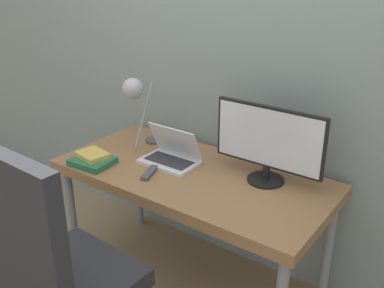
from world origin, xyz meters
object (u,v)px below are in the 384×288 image
object	(u,v)px
laptop	(171,155)
office_chair	(51,263)
game_controller	(88,157)
desk_lamp	(136,95)
monitor	(268,141)
book_stack	(93,159)

from	to	relation	value
laptop	office_chair	xyz separation A→B (m)	(0.05, -0.86, -0.16)
game_controller	office_chair	bearing A→B (deg)	-54.42
laptop	game_controller	distance (m)	0.47
desk_lamp	game_controller	xyz separation A→B (m)	(-0.12, -0.28, -0.31)
monitor	book_stack	xyz separation A→B (m)	(-0.86, -0.38, -0.19)
laptop	desk_lamp	xyz separation A→B (m)	(-0.27, 0.03, 0.29)
laptop	book_stack	distance (m)	0.43
book_stack	game_controller	xyz separation A→B (m)	(-0.05, 0.02, -0.01)
office_chair	book_stack	distance (m)	0.72
monitor	desk_lamp	size ratio (longest dim) A/B	1.32
desk_lamp	office_chair	distance (m)	1.04
desk_lamp	game_controller	world-z (taller)	desk_lamp
office_chair	game_controller	bearing A→B (deg)	125.58
laptop	monitor	distance (m)	0.56
book_stack	office_chair	bearing A→B (deg)	-57.26
laptop	desk_lamp	bearing A→B (deg)	174.57
laptop	book_stack	bearing A→B (deg)	-141.78
laptop	game_controller	xyz separation A→B (m)	(-0.39, -0.25, -0.02)
laptop	desk_lamp	distance (m)	0.39
laptop	desk_lamp	size ratio (longest dim) A/B	0.71
office_chair	game_controller	world-z (taller)	office_chair
monitor	office_chair	xyz separation A→B (m)	(-0.48, -0.98, -0.33)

